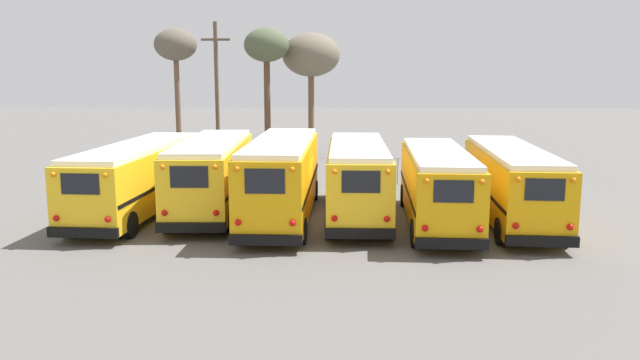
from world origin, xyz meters
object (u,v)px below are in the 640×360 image
at_px(bare_tree_2, 311,56).
at_px(bare_tree_0, 176,48).
at_px(school_bus_5, 511,181).
at_px(school_bus_0, 139,175).
at_px(school_bus_1, 212,173).
at_px(bare_tree_1, 267,49).
at_px(utility_pole, 217,92).
at_px(school_bus_3, 358,177).
at_px(school_bus_4, 437,184).
at_px(school_bus_2, 282,176).

bearing_deg(bare_tree_2, bare_tree_0, -152.15).
bearing_deg(school_bus_5, school_bus_0, 177.03).
relative_size(school_bus_1, bare_tree_1, 1.11).
height_order(school_bus_1, utility_pole, utility_pole).
xyz_separation_m(school_bus_0, bare_tree_0, (-2.19, 14.99, 5.91)).
xyz_separation_m(school_bus_3, school_bus_4, (3.11, -1.15, -0.07)).
height_order(school_bus_4, bare_tree_1, bare_tree_1).
bearing_deg(bare_tree_1, school_bus_2, -81.38).
bearing_deg(bare_tree_0, school_bus_5, -41.65).
height_order(school_bus_0, utility_pole, utility_pole).
bearing_deg(bare_tree_1, bare_tree_2, 37.19).
relative_size(school_bus_0, school_bus_3, 1.15).
relative_size(school_bus_1, school_bus_3, 1.04).
distance_m(school_bus_1, school_bus_2, 3.31).
height_order(school_bus_2, school_bus_5, school_bus_2).
relative_size(school_bus_5, bare_tree_2, 1.19).
xyz_separation_m(school_bus_0, school_bus_5, (15.57, -0.81, -0.00)).
distance_m(school_bus_2, school_bus_4, 6.28).
xyz_separation_m(school_bus_2, school_bus_3, (3.11, 0.37, -0.08)).
height_order(school_bus_2, bare_tree_2, bare_tree_2).
bearing_deg(school_bus_2, school_bus_5, 0.65).
relative_size(bare_tree_1, bare_tree_2, 1.02).
height_order(school_bus_3, school_bus_5, school_bus_3).
relative_size(utility_pole, bare_tree_1, 1.01).
xyz_separation_m(school_bus_1, school_bus_2, (3.11, -1.12, 0.07)).
height_order(school_bus_5, bare_tree_0, bare_tree_0).
bearing_deg(bare_tree_2, school_bus_1, -99.67).
height_order(school_bus_1, school_bus_2, school_bus_2).
bearing_deg(school_bus_2, school_bus_1, 160.15).
relative_size(school_bus_4, bare_tree_1, 1.06).
distance_m(utility_pole, bare_tree_2, 8.83).
relative_size(school_bus_1, school_bus_5, 0.95).
xyz_separation_m(school_bus_1, utility_pole, (-2.31, 12.93, 3.01)).
bearing_deg(school_bus_1, school_bus_2, -19.85).
height_order(utility_pole, bare_tree_1, utility_pole).
xyz_separation_m(school_bus_4, bare_tree_0, (-14.65, 16.68, 5.91)).
height_order(school_bus_0, bare_tree_2, bare_tree_2).
height_order(bare_tree_0, bare_tree_1, bare_tree_1).
xyz_separation_m(school_bus_3, bare_tree_2, (-2.94, 20.07, 5.43)).
bearing_deg(school_bus_4, bare_tree_0, 131.28).
bearing_deg(utility_pole, bare_tree_2, 48.79).
height_order(school_bus_2, bare_tree_1, bare_tree_1).
height_order(school_bus_3, bare_tree_2, bare_tree_2).
bearing_deg(school_bus_4, school_bus_2, 172.85).
relative_size(school_bus_2, school_bus_5, 1.00).
bearing_deg(school_bus_2, bare_tree_0, 117.90).
bearing_deg(school_bus_4, utility_pole, 128.14).
height_order(utility_pole, bare_tree_0, utility_pole).
relative_size(school_bus_5, bare_tree_1, 1.16).
distance_m(school_bus_3, utility_pole, 16.41).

